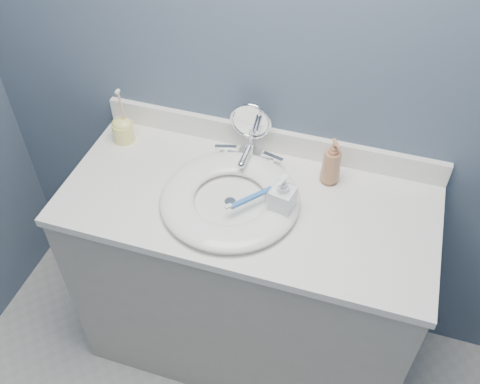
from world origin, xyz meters
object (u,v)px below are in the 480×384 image
at_px(makeup_mirror, 251,127).
at_px(toothbrush_holder, 123,129).
at_px(soap_bottle_clear, 283,196).
at_px(soap_bottle_amber, 332,161).

xyz_separation_m(makeup_mirror, toothbrush_holder, (-0.46, -0.07, -0.07)).
xyz_separation_m(soap_bottle_clear, toothbrush_holder, (-0.63, 0.18, -0.03)).
bearing_deg(makeup_mirror, soap_bottle_amber, -13.97).
height_order(makeup_mirror, soap_bottle_amber, makeup_mirror).
bearing_deg(makeup_mirror, toothbrush_holder, -174.89).
height_order(soap_bottle_amber, toothbrush_holder, toothbrush_holder).
height_order(makeup_mirror, soap_bottle_clear, makeup_mirror).
height_order(soap_bottle_clear, toothbrush_holder, toothbrush_holder).
xyz_separation_m(soap_bottle_amber, soap_bottle_clear, (-0.11, -0.20, -0.01)).
bearing_deg(toothbrush_holder, makeup_mirror, 8.40).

